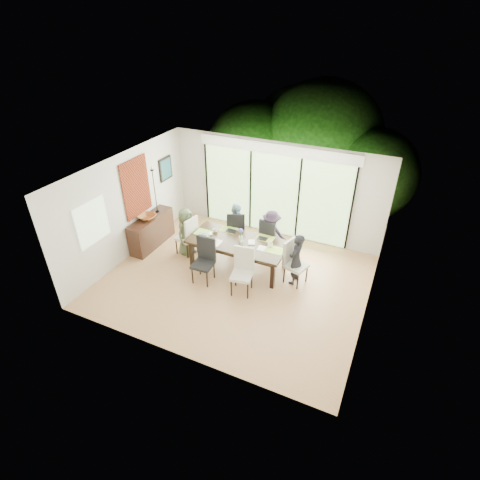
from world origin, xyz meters
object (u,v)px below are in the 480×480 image
at_px(vase, 241,238).
at_px(bowl, 147,217).
at_px(table_top, 238,242).
at_px(laptop, 205,235).
at_px(cup_c, 270,245).
at_px(chair_left_end, 186,235).
at_px(person_right_end, 296,259).
at_px(chair_near_left, 203,262).
at_px(person_left_end, 186,232).
at_px(chair_far_right, 271,237).
at_px(person_far_left, 236,226).
at_px(person_far_right, 271,234).
at_px(cup_b, 242,243).
at_px(chair_far_left, 236,228).
at_px(sideboard, 152,231).
at_px(chair_right_end, 296,263).
at_px(cup_a, 215,230).
at_px(chair_near_right, 242,272).

relative_size(vase, bowl, 0.27).
bearing_deg(table_top, laptop, -173.29).
bearing_deg(bowl, cup_c, 4.20).
height_order(chair_left_end, person_right_end, person_right_end).
bearing_deg(vase, chair_left_end, -178.15).
bearing_deg(chair_near_left, cup_c, 33.84).
bearing_deg(vase, person_left_end, -178.13).
height_order(chair_far_right, person_left_end, person_left_end).
distance_m(chair_left_end, person_far_left, 1.34).
xyz_separation_m(person_left_end, laptop, (0.63, -0.10, 0.12)).
distance_m(person_far_right, cup_c, 0.79).
xyz_separation_m(cup_b, bowl, (-2.72, -0.05, 0.10)).
height_order(chair_far_left, cup_c, chair_far_left).
bearing_deg(laptop, chair_near_left, -95.80).
height_order(person_right_end, sideboard, person_right_end).
relative_size(chair_left_end, laptop, 3.33).
relative_size(chair_near_left, person_right_end, 0.85).
bearing_deg(vase, person_far_left, 122.66).
relative_size(person_far_right, bowl, 2.88).
relative_size(chair_right_end, chair_far_right, 1.00).
xyz_separation_m(chair_far_right, person_far_left, (-1.00, -0.02, 0.10)).
bearing_deg(person_right_end, chair_near_left, -58.73).
distance_m(laptop, bowl, 1.72).
bearing_deg(vase, bowl, -175.68).
distance_m(table_top, laptop, 0.86).
relative_size(person_far_right, laptop, 3.91).
bearing_deg(chair_far_left, person_right_end, 133.37).
height_order(table_top, cup_a, cup_a).
bearing_deg(person_right_end, person_left_end, -82.45).
bearing_deg(bowl, person_right_end, 2.09).
distance_m(vase, cup_b, 0.18).
bearing_deg(person_far_left, chair_right_end, 164.10).
xyz_separation_m(chair_near_right, bowl, (-3.07, 0.72, 0.35)).
bearing_deg(person_right_end, sideboard, -81.77).
height_order(chair_near_left, bowl, chair_near_left).
xyz_separation_m(laptop, bowl, (-1.72, -0.05, 0.14)).
bearing_deg(laptop, vase, -20.78).
bearing_deg(vase, person_far_right, 57.34).
relative_size(table_top, cup_b, 24.00).
distance_m(person_right_end, laptop, 2.34).
bearing_deg(chair_far_left, person_far_left, 67.14).
distance_m(person_left_end, sideboard, 1.11).
relative_size(person_far_right, vase, 10.75).
bearing_deg(chair_near_left, cup_a, 98.20).
height_order(chair_far_left, person_far_right, person_far_right).
height_order(person_far_right, vase, person_far_right).
relative_size(chair_near_right, person_far_right, 0.85).
xyz_separation_m(chair_left_end, sideboard, (-1.07, -0.05, -0.13)).
height_order(cup_b, sideboard, sideboard).
bearing_deg(chair_far_left, cup_a, 47.48).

